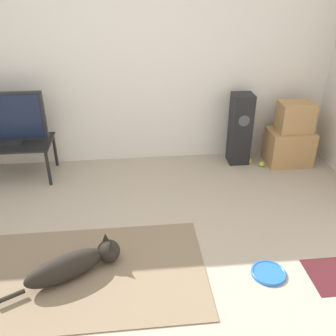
% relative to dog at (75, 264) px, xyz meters
% --- Properties ---
extents(ground_plane, '(12.00, 12.00, 0.00)m').
position_rel_dog_xyz_m(ground_plane, '(0.32, -0.07, -0.12)').
color(ground_plane, '#B2A38E').
extents(wall_back, '(8.00, 0.06, 2.55)m').
position_rel_dog_xyz_m(wall_back, '(0.32, 2.03, 1.16)').
color(wall_back, silver).
rests_on(wall_back, ground_plane).
extents(area_rug, '(1.98, 1.12, 0.01)m').
position_rel_dog_xyz_m(area_rug, '(0.04, 0.00, -0.11)').
color(area_rug, '#847056').
rests_on(area_rug, ground_plane).
extents(dog, '(0.89, 0.52, 0.25)m').
position_rel_dog_xyz_m(dog, '(0.00, 0.00, 0.00)').
color(dog, black).
rests_on(dog, area_rug).
extents(frisbee, '(0.28, 0.28, 0.03)m').
position_rel_dog_xyz_m(frisbee, '(1.52, -0.15, -0.11)').
color(frisbee, blue).
rests_on(frisbee, ground_plane).
extents(cardboard_box_lower, '(0.53, 0.37, 0.43)m').
position_rel_dog_xyz_m(cardboard_box_lower, '(2.39, 1.69, 0.09)').
color(cardboard_box_lower, tan).
rests_on(cardboard_box_lower, ground_plane).
extents(cardboard_box_upper, '(0.40, 0.28, 0.35)m').
position_rel_dog_xyz_m(cardboard_box_upper, '(2.41, 1.69, 0.48)').
color(cardboard_box_upper, tan).
rests_on(cardboard_box_upper, cardboard_box_lower).
extents(floor_speaker, '(0.24, 0.24, 0.87)m').
position_rel_dog_xyz_m(floor_speaker, '(1.79, 1.78, 0.31)').
color(floor_speaker, black).
rests_on(floor_speaker, ground_plane).
extents(tv_stand, '(0.92, 0.52, 0.43)m').
position_rel_dog_xyz_m(tv_stand, '(-0.87, 1.67, 0.26)').
color(tv_stand, black).
rests_on(tv_stand, ground_plane).
extents(tv, '(0.88, 0.20, 0.57)m').
position_rel_dog_xyz_m(tv, '(-0.87, 1.67, 0.60)').
color(tv, '#232326').
rests_on(tv, tv_stand).
extents(tennis_ball_by_boxes, '(0.07, 0.07, 0.07)m').
position_rel_dog_xyz_m(tennis_ball_by_boxes, '(2.05, 1.61, -0.09)').
color(tennis_ball_by_boxes, '#C6E033').
rests_on(tennis_ball_by_boxes, ground_plane).
extents(tennis_ball_near_speaker, '(0.07, 0.07, 0.07)m').
position_rel_dog_xyz_m(tennis_ball_near_speaker, '(1.92, 1.72, -0.09)').
color(tennis_ball_near_speaker, '#C6E033').
rests_on(tennis_ball_near_speaker, ground_plane).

